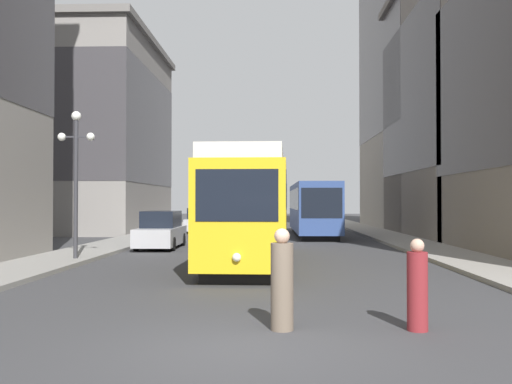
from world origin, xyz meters
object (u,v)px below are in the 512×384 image
object	(u,v)px
parked_car_left_mid	(200,221)
streetcar	(252,206)
lamp_post_left_near	(76,162)
transit_bus	(313,207)
pedestrian_crossing_far	(417,288)
parked_car_left_near	(161,231)
pedestrian_crossing_near	(282,283)

from	to	relation	value
parked_car_left_mid	streetcar	bearing A→B (deg)	-77.71
parked_car_left_mid	lamp_post_left_near	world-z (taller)	lamp_post_left_near
transit_bus	pedestrian_crossing_far	world-z (taller)	transit_bus
parked_car_left_near	parked_car_left_mid	size ratio (longest dim) A/B	1.16
pedestrian_crossing_near	pedestrian_crossing_far	size ratio (longest dim) A/B	1.11
transit_bus	pedestrian_crossing_near	world-z (taller)	transit_bus
parked_car_left_near	pedestrian_crossing_near	bearing A→B (deg)	-72.63
parked_car_left_mid	lamp_post_left_near	bearing A→B (deg)	-95.87
pedestrian_crossing_near	parked_car_left_mid	bearing A→B (deg)	102.06
parked_car_left_mid	pedestrian_crossing_near	size ratio (longest dim) A/B	2.39
pedestrian_crossing_far	lamp_post_left_near	world-z (taller)	lamp_post_left_near
transit_bus	pedestrian_crossing_near	size ratio (longest dim) A/B	7.25
parked_car_left_mid	pedestrian_crossing_near	world-z (taller)	parked_car_left_mid
parked_car_left_near	pedestrian_crossing_far	bearing A→B (deg)	-65.84
parked_car_left_near	parked_car_left_mid	bearing A→B (deg)	89.26
streetcar	lamp_post_left_near	world-z (taller)	lamp_post_left_near
transit_bus	parked_car_left_near	distance (m)	13.45
transit_bus	parked_car_left_mid	size ratio (longest dim) A/B	3.04
streetcar	lamp_post_left_near	size ratio (longest dim) A/B	2.25
pedestrian_crossing_far	lamp_post_left_near	size ratio (longest dim) A/B	0.29
streetcar	transit_bus	bearing A→B (deg)	80.02
parked_car_left_near	pedestrian_crossing_far	world-z (taller)	parked_car_left_near
parked_car_left_mid	parked_car_left_near	bearing A→B (deg)	-90.62
streetcar	parked_car_left_near	distance (m)	8.07
pedestrian_crossing_near	lamp_post_left_near	size ratio (longest dim) A/B	0.32
streetcar	pedestrian_crossing_near	bearing A→B (deg)	-83.55
lamp_post_left_near	streetcar	bearing A→B (deg)	0.93
parked_car_left_near	pedestrian_crossing_near	world-z (taller)	parked_car_left_near
streetcar	transit_bus	world-z (taller)	streetcar
streetcar	parked_car_left_near	world-z (taller)	streetcar
pedestrian_crossing_far	pedestrian_crossing_near	bearing A→B (deg)	20.37
parked_car_left_near	parked_car_left_mid	distance (m)	14.14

